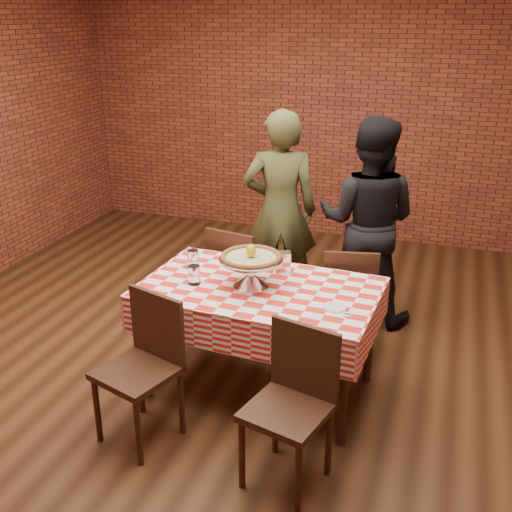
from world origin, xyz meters
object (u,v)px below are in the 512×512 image
object	(u,v)px
pizza_stand	(251,272)
chair_far_left	(242,279)
table	(259,339)
chair_near_right	(287,413)
diner_olive	(280,211)
diner_black	(367,222)
chair_far_right	(348,298)
pizza	(251,258)
water_glass_right	(193,259)
water_glass_left	(194,275)
chair_near_left	(137,373)
condiment_caddy	(283,262)

from	to	relation	value
pizza_stand	chair_far_left	xyz separation A→B (m)	(-0.32, 0.74, -0.41)
table	chair_near_right	distance (m)	0.90
diner_olive	diner_black	xyz separation A→B (m)	(0.73, -0.02, -0.01)
table	diner_black	distance (m)	1.44
chair_far_left	chair_far_right	bearing A→B (deg)	-171.80
pizza	chair_far_left	bearing A→B (deg)	113.62
table	diner_olive	xyz separation A→B (m)	(-0.24, 1.30, 0.47)
pizza_stand	water_glass_right	xyz separation A→B (m)	(-0.47, 0.16, -0.03)
pizza	diner_black	size ratio (longest dim) A/B	0.23
pizza_stand	water_glass_left	bearing A→B (deg)	-165.46
chair_far_right	water_glass_right	bearing A→B (deg)	16.88
water_glass_right	diner_black	bearing A→B (deg)	47.86
chair_near_left	diner_black	bearing A→B (deg)	81.47
diner_black	chair_far_left	bearing A→B (deg)	34.88
table	chair_far_left	size ratio (longest dim) A/B	1.66
water_glass_left	chair_far_left	distance (m)	0.91
pizza_stand	diner_olive	bearing A→B (deg)	98.13
table	chair_far_right	xyz separation A→B (m)	(0.46, 0.69, 0.05)
pizza	chair_far_left	xyz separation A→B (m)	(-0.32, 0.74, -0.50)
pizza	water_glass_left	xyz separation A→B (m)	(-0.35, -0.09, -0.13)
pizza_stand	diner_black	world-z (taller)	diner_black
diner_black	condiment_caddy	bearing A→B (deg)	70.74
table	diner_black	size ratio (longest dim) A/B	0.89
water_glass_left	diner_black	world-z (taller)	diner_black
table	diner_black	bearing A→B (deg)	69.16
pizza_stand	chair_far_left	bearing A→B (deg)	113.62
pizza_stand	chair_near_left	bearing A→B (deg)	-122.60
condiment_caddy	chair_near_left	distance (m)	1.21
chair_near_left	condiment_caddy	bearing A→B (deg)	77.37
chair_near_left	diner_olive	distance (m)	2.07
diner_olive	pizza	bearing A→B (deg)	81.60
chair_far_left	diner_black	size ratio (longest dim) A/B	0.53
water_glass_left	table	bearing A→B (deg)	12.56
table	diner_olive	size ratio (longest dim) A/B	0.88
pizza	chair_near_left	xyz separation A→B (m)	(-0.46, -0.71, -0.50)
table	pizza	size ratio (longest dim) A/B	3.81
pizza_stand	condiment_caddy	bearing A→B (deg)	64.31
pizza	condiment_caddy	distance (m)	0.33
pizza_stand	chair_far_right	distance (m)	0.96
water_glass_left	condiment_caddy	bearing A→B (deg)	37.06
table	water_glass_right	distance (m)	0.71
pizza_stand	pizza	distance (m)	0.10
table	pizza	bearing A→B (deg)	179.82
table	chair_far_left	distance (m)	0.83
chair_far_right	table	bearing A→B (deg)	44.72
water_glass_right	table	bearing A→B (deg)	-16.37
pizza	chair_near_left	bearing A→B (deg)	-122.60
pizza_stand	chair_far_right	xyz separation A→B (m)	(0.52, 0.69, -0.42)
pizza	chair_far_left	distance (m)	0.95
condiment_caddy	diner_black	distance (m)	1.08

